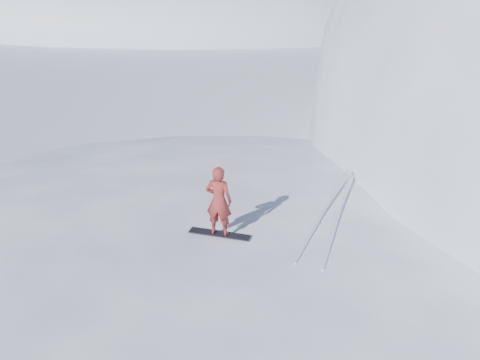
# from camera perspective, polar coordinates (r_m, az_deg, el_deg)

# --- Properties ---
(far_ridge_a) EXTENTS (120.00, 70.00, 28.00)m
(far_ridge_a) POSITION_cam_1_polar(r_m,az_deg,el_deg) (99.85, -17.89, 17.26)
(far_ridge_a) COLOR white
(far_ridge_a) RESTS_ON ground
(snowboard) EXTENTS (1.57, 0.67, 0.03)m
(snowboard) POSITION_cam_1_polar(r_m,az_deg,el_deg) (13.35, -2.21, -5.75)
(snowboard) COLOR black
(snowboard) RESTS_ON near_ridge
(snowboarder) EXTENTS (0.74, 0.58, 1.79)m
(snowboarder) POSITION_cam_1_polar(r_m,az_deg,el_deg) (12.93, -2.27, -2.25)
(snowboarder) COLOR maroon
(snowboarder) RESTS_ON snowboard
(vapor_plume) EXTENTS (9.83, 7.87, 6.88)m
(vapor_plume) POSITION_cam_1_polar(r_m,az_deg,el_deg) (69.29, -18.69, 14.87)
(vapor_plume) COLOR white
(vapor_plume) RESTS_ON ground
(board_tracks) EXTENTS (1.67, 5.93, 0.04)m
(board_tracks) POSITION_cam_1_polar(r_m,az_deg,el_deg) (14.74, 9.86, -3.10)
(board_tracks) COLOR silver
(board_tracks) RESTS_ON ground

